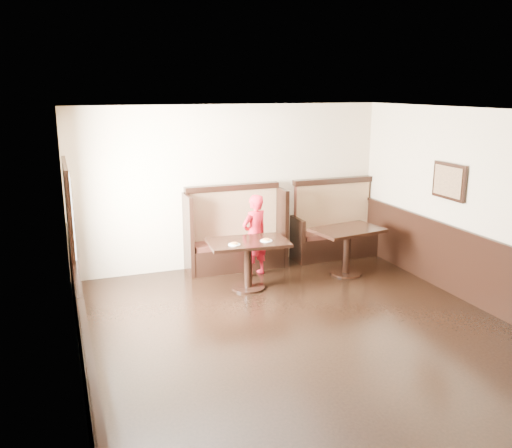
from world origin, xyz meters
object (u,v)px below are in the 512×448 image
booth_main (235,238)px  table_neighbor (347,240)px  table_main (248,252)px  booth_neighbor (335,231)px  child (255,235)px

booth_main → table_neighbor: 1.93m
table_main → table_neighbor: 1.79m
booth_main → table_neighbor: (1.65, -1.00, 0.06)m
booth_neighbor → child: bearing=-164.3°
booth_main → table_neighbor: booth_main is taller
booth_main → table_main: bearing=-97.6°
booth_neighbor → table_main: size_ratio=1.29×
booth_neighbor → child: booth_neighbor is taller
table_main → child: size_ratio=0.93×
table_main → child: 0.66m
table_main → table_neighbor: (1.79, 0.07, -0.00)m
booth_neighbor → booth_main: bearing=179.9°
table_main → table_neighbor: table_neighbor is taller
table_main → table_neighbor: bearing=7.1°
child → table_main: bearing=38.9°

